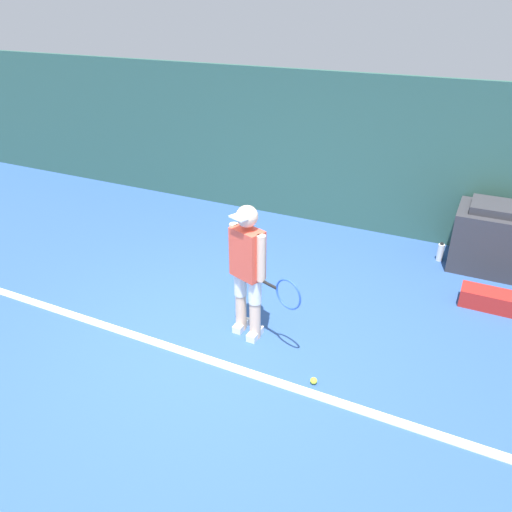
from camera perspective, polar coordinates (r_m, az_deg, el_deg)
name	(u,v)px	position (r m, az deg, el deg)	size (l,w,h in m)	color
ground_plane	(212,347)	(5.38, -5.11, -10.29)	(24.00, 24.00, 0.00)	#2D5193
back_wall	(330,151)	(7.90, 8.45, 11.75)	(24.00, 0.10, 2.34)	#2D564C
court_baseline	(201,357)	(5.24, -6.26, -11.45)	(21.60, 0.10, 0.01)	white
tennis_player	(248,268)	(5.11, -0.87, -1.34)	(0.92, 0.41, 1.50)	beige
tennis_ball	(314,381)	(4.93, 6.61, -13.98)	(0.07, 0.07, 0.07)	#D1E533
covered_chair	(491,238)	(7.35, 25.25, 1.92)	(0.93, 0.80, 0.91)	#333338
equipment_bag	(495,301)	(6.53, 25.67, -4.61)	(0.78, 0.29, 0.21)	#B2231E
water_bottle	(440,252)	(7.40, 20.32, 0.42)	(0.09, 0.09, 0.27)	white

